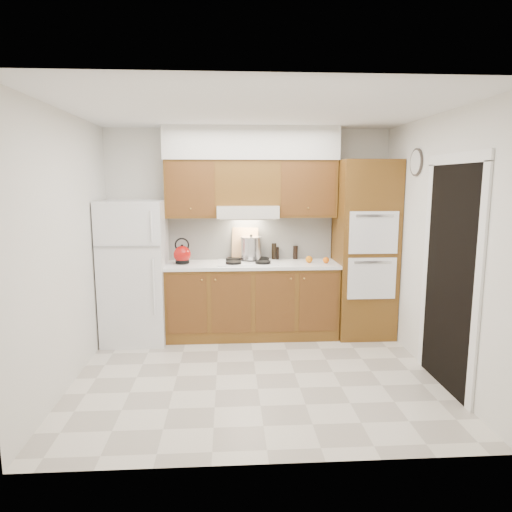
{
  "coord_description": "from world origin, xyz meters",
  "views": [
    {
      "loc": [
        -0.27,
        -4.39,
        1.95
      ],
      "look_at": [
        0.03,
        0.45,
        1.15
      ],
      "focal_mm": 32.0,
      "sensor_mm": 36.0,
      "label": 1
    }
  ],
  "objects_px": {
    "fridge": "(135,271)",
    "oven_cabinet": "(364,249)",
    "stock_pot": "(251,248)",
    "kettle": "(182,254)"
  },
  "relations": [
    {
      "from": "fridge",
      "to": "oven_cabinet",
      "type": "bearing_deg",
      "value": 0.7
    },
    {
      "from": "oven_cabinet",
      "to": "kettle",
      "type": "bearing_deg",
      "value": 179.58
    },
    {
      "from": "fridge",
      "to": "kettle",
      "type": "xyz_separation_m",
      "value": [
        0.57,
        0.05,
        0.2
      ]
    },
    {
      "from": "oven_cabinet",
      "to": "stock_pot",
      "type": "bearing_deg",
      "value": 173.94
    },
    {
      "from": "oven_cabinet",
      "to": "stock_pot",
      "type": "distance_m",
      "value": 1.43
    },
    {
      "from": "fridge",
      "to": "stock_pot",
      "type": "distance_m",
      "value": 1.46
    },
    {
      "from": "kettle",
      "to": "stock_pot",
      "type": "xyz_separation_m",
      "value": [
        0.86,
        0.13,
        0.05
      ]
    },
    {
      "from": "stock_pot",
      "to": "fridge",
      "type": "bearing_deg",
      "value": -172.6
    },
    {
      "from": "fridge",
      "to": "oven_cabinet",
      "type": "relative_size",
      "value": 0.78
    },
    {
      "from": "fridge",
      "to": "stock_pot",
      "type": "relative_size",
      "value": 6.25
    }
  ]
}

